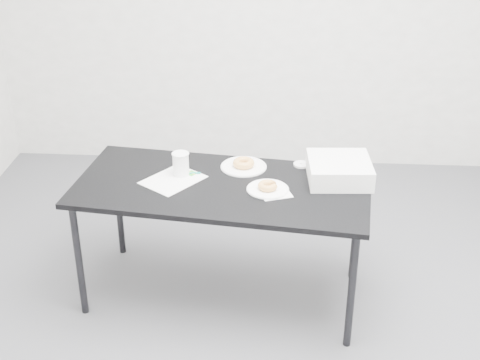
# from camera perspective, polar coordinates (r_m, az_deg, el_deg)

# --- Properties ---
(floor) EXTENTS (4.00, 4.00, 0.00)m
(floor) POSITION_cam_1_polar(r_m,az_deg,el_deg) (3.82, 0.04, -11.27)
(floor) COLOR #505055
(floor) RESTS_ON ground
(table) EXTENTS (1.65, 0.93, 0.72)m
(table) POSITION_cam_1_polar(r_m,az_deg,el_deg) (3.61, -1.53, -1.17)
(table) COLOR black
(table) RESTS_ON floor
(scorecard) EXTENTS (0.38, 0.39, 0.00)m
(scorecard) POSITION_cam_1_polar(r_m,az_deg,el_deg) (3.65, -5.73, 0.02)
(scorecard) COLOR white
(scorecard) RESTS_ON table
(logo_patch) EXTENTS (0.07, 0.07, 0.00)m
(logo_patch) POSITION_cam_1_polar(r_m,az_deg,el_deg) (3.70, -4.16, 0.58)
(logo_patch) COLOR green
(logo_patch) RESTS_ON scorecard
(pen) EXTENTS (0.14, 0.03, 0.01)m
(pen) POSITION_cam_1_polar(r_m,az_deg,el_deg) (3.70, -4.50, 0.58)
(pen) COLOR #0B837D
(pen) RESTS_ON scorecard
(napkin) EXTENTS (0.20, 0.20, 0.00)m
(napkin) POSITION_cam_1_polar(r_m,az_deg,el_deg) (3.51, 2.97, -1.06)
(napkin) COLOR white
(napkin) RESTS_ON table
(plate_near) EXTENTS (0.22, 0.22, 0.01)m
(plate_near) POSITION_cam_1_polar(r_m,az_deg,el_deg) (3.53, 2.38, -0.79)
(plate_near) COLOR white
(plate_near) RESTS_ON napkin
(donut_near) EXTENTS (0.12, 0.12, 0.03)m
(donut_near) POSITION_cam_1_polar(r_m,az_deg,el_deg) (3.52, 2.38, -0.49)
(donut_near) COLOR #CE8C41
(donut_near) RESTS_ON plate_near
(plate_far) EXTENTS (0.26, 0.26, 0.01)m
(plate_far) POSITION_cam_1_polar(r_m,az_deg,el_deg) (3.77, 0.31, 1.14)
(plate_far) COLOR white
(plate_far) RESTS_ON table
(donut_far) EXTENTS (0.15, 0.15, 0.04)m
(donut_far) POSITION_cam_1_polar(r_m,az_deg,el_deg) (3.76, 0.31, 1.46)
(donut_far) COLOR #CE8C41
(donut_far) RESTS_ON plate_far
(coffee_cup) EXTENTS (0.09, 0.09, 0.13)m
(coffee_cup) POSITION_cam_1_polar(r_m,az_deg,el_deg) (3.67, -5.08, 1.37)
(coffee_cup) COLOR white
(coffee_cup) RESTS_ON table
(cup_lid) EXTENTS (0.09, 0.09, 0.01)m
(cup_lid) POSITION_cam_1_polar(r_m,az_deg,el_deg) (3.80, 5.26, 1.33)
(cup_lid) COLOR silver
(cup_lid) RESTS_ON table
(bakery_box) EXTENTS (0.35, 0.35, 0.11)m
(bakery_box) POSITION_cam_1_polar(r_m,az_deg,el_deg) (3.65, 8.46, 0.85)
(bakery_box) COLOR white
(bakery_box) RESTS_ON table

